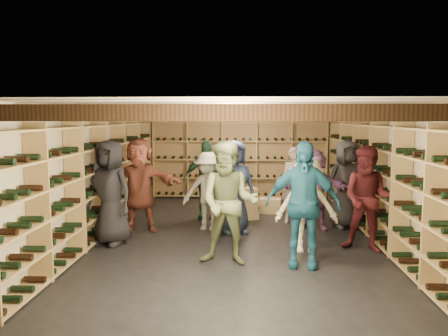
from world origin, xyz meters
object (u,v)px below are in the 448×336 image
crate_stack_left (245,203)px  person_4 (303,204)px  person_7 (295,185)px  person_10 (206,180)px  person_6 (234,187)px  person_9 (208,191)px  person_2 (229,203)px  person_3 (307,205)px  person_5 (139,185)px  person_12 (346,184)px  crate_stack_right (271,206)px  person_11 (314,189)px  person_0 (110,193)px  person_8 (368,199)px  crate_loose (229,211)px

crate_stack_left → person_4: bearing=-74.2°
person_7 → person_10: person_10 is taller
person_6 → person_9: 0.56m
person_4 → person_9: 2.58m
crate_stack_left → person_2: (-0.25, -2.93, 0.59)m
person_3 → person_5: (-3.05, 1.20, 0.13)m
person_2 → person_3: size_ratio=1.19×
person_3 → person_12: (1.01, 1.64, 0.10)m
person_12 → crate_stack_right: bearing=124.3°
person_2 → person_9: person_2 is taller
person_11 → person_2: bearing=-116.4°
person_10 → person_9: bearing=-84.3°
person_3 → person_11: 1.56m
person_0 → person_2: (2.10, -0.94, 0.02)m
person_7 → person_11: (0.33, -0.44, -0.01)m
crate_stack_right → person_9: 2.14m
person_9 → person_10: (-0.12, 0.94, 0.09)m
crate_stack_right → person_0: size_ratio=0.30×
person_8 → person_12: 1.56m
person_3 → person_7: person_7 is taller
person_6 → person_9: person_6 is taller
person_10 → person_6: bearing=-62.3°
person_5 → person_6: person_5 is taller
crate_stack_right → person_6: bearing=-115.1°
person_4 → person_5: bearing=153.9°
person_3 → person_4: (-0.16, -0.69, 0.15)m
person_9 → person_5: bearing=-170.2°
crate_stack_right → person_5: size_ratio=0.30×
crate_loose → crate_stack_right: bearing=13.9°
person_4 → person_8: (1.17, 0.78, -0.06)m
person_0 → person_7: bearing=49.2°
crate_stack_right → person_11: size_ratio=0.35×
person_6 → person_7: size_ratio=1.11×
person_8 → person_12: (0.00, 1.56, 0.01)m
crate_stack_right → person_10: 1.72m
person_3 → person_10: 2.94m
crate_loose → person_11: 2.18m
person_0 → crate_stack_left: bearing=63.1°
crate_loose → person_5: 2.38m
person_2 → person_10: person_2 is taller
person_12 → person_4: bearing=-130.8°
person_5 → person_11: person_5 is taller
person_4 → person_8: bearing=40.8°
person_2 → person_11: (1.60, 2.17, -0.14)m
person_7 → person_9: size_ratio=1.04×
person_0 → person_2: bearing=-1.3°
person_3 → crate_stack_right: bearing=100.0°
crate_loose → person_12: person_12 is taller
person_3 → person_12: 1.93m
person_4 → person_6: size_ratio=1.05×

